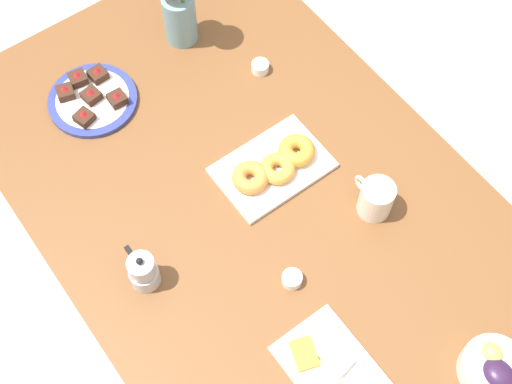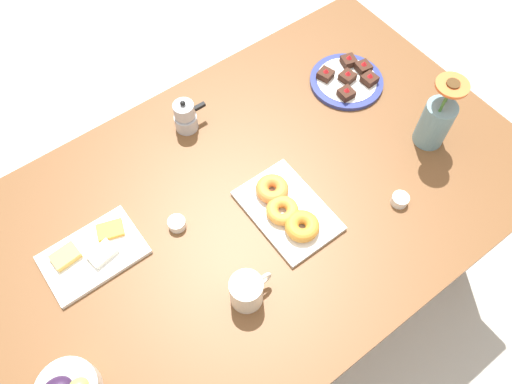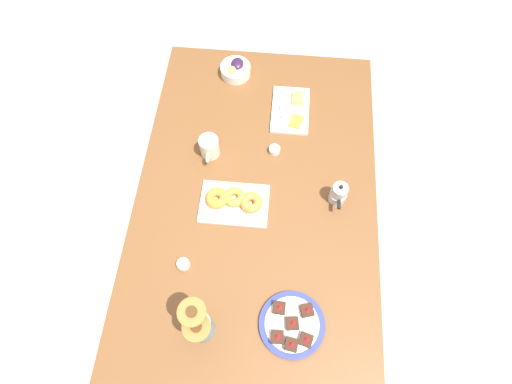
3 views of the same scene
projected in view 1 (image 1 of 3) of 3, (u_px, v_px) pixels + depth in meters
The scene contains 11 objects.
ground_plane at pixel (256, 301), 2.42m from camera, with size 6.00×6.00×0.00m, color #B7B2A8.
dining_table at pixel (256, 215), 1.84m from camera, with size 1.60×1.00×0.74m.
coffee_mug at pixel (376, 198), 1.71m from camera, with size 0.12×0.08×0.10m.
grape_bowl at pixel (493, 369), 1.54m from camera, with size 0.14×0.14×0.07m.
cheese_platter at pixel (333, 373), 1.55m from camera, with size 0.26×0.17×0.03m.
croissant_platter at pixel (274, 166), 1.79m from camera, with size 0.19×0.28×0.05m.
jam_cup_honey at pixel (260, 67), 1.95m from camera, with size 0.05×0.05×0.03m.
jam_cup_berry at pixel (292, 279), 1.65m from camera, with size 0.05×0.05×0.03m.
dessert_plate at pixel (92, 99), 1.90m from camera, with size 0.24×0.24×0.05m.
flower_vase at pixel (179, 14), 1.93m from camera, with size 0.13×0.10×0.26m.
moka_pot at pixel (143, 272), 1.62m from camera, with size 0.11×0.07×0.12m.
Camera 1 is at (-0.66, 0.49, 2.30)m, focal length 50.00 mm.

